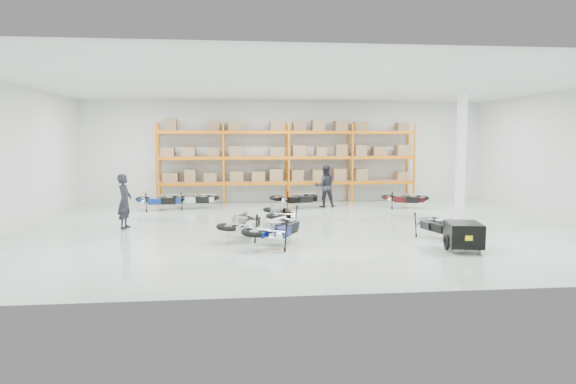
{
  "coord_description": "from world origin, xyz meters",
  "views": [
    {
      "loc": [
        -2.4,
        -15.98,
        2.85
      ],
      "look_at": [
        -0.62,
        0.6,
        1.1
      ],
      "focal_mm": 32.0,
      "sensor_mm": 36.0,
      "label": 1
    }
  ],
  "objects": [
    {
      "name": "moto_touring_right",
      "position": [
        3.39,
        -2.14,
        0.5
      ],
      "size": [
        1.12,
        1.78,
        1.07
      ],
      "primitive_type": null,
      "rotation": [
        0.0,
        -0.09,
        0.2
      ],
      "color": "black",
      "rests_on": "ground"
    },
    {
      "name": "person_back",
      "position": [
        1.38,
        4.86,
        0.88
      ],
      "size": [
        0.85,
        0.66,
        1.75
      ],
      "primitive_type": "imported",
      "rotation": [
        0.0,
        0.0,
        3.14
      ],
      "color": "black",
      "rests_on": "ground"
    },
    {
      "name": "moto_back_b",
      "position": [
        -3.94,
        5.0,
        0.51
      ],
      "size": [
        1.73,
        0.98,
        1.07
      ],
      "primitive_type": null,
      "rotation": [
        0.0,
        -0.09,
        1.47
      ],
      "color": "silver",
      "rests_on": "ground"
    },
    {
      "name": "pallet_rack",
      "position": [
        -0.0,
        6.45,
        2.26
      ],
      "size": [
        11.28,
        0.98,
        3.62
      ],
      "color": "orange",
      "rests_on": "ground"
    },
    {
      "name": "moto_black_far_left",
      "position": [
        -0.9,
        0.43,
        0.52
      ],
      "size": [
        0.86,
        1.72,
        1.11
      ],
      "primitive_type": null,
      "rotation": [
        0.0,
        -0.09,
        3.15
      ],
      "color": "black",
      "rests_on": "ground"
    },
    {
      "name": "moto_blue_centre",
      "position": [
        -1.29,
        -2.65,
        0.59
      ],
      "size": [
        1.79,
        2.15,
        1.25
      ],
      "primitive_type": null,
      "rotation": [
        0.0,
        -0.09,
        2.62
      ],
      "color": "#07104A",
      "rests_on": "ground"
    },
    {
      "name": "moto_silver_left",
      "position": [
        -2.13,
        -1.56,
        0.56
      ],
      "size": [
        1.4,
        2.01,
        1.18
      ],
      "primitive_type": null,
      "rotation": [
        0.0,
        -0.09,
        2.85
      ],
      "color": "#B5B9BC",
      "rests_on": "ground"
    },
    {
      "name": "person_left",
      "position": [
        -5.82,
        0.58,
        0.86
      ],
      "size": [
        0.49,
        0.68,
        1.73
      ],
      "primitive_type": "imported",
      "rotation": [
        0.0,
        0.0,
        1.45
      ],
      "color": "black",
      "rests_on": "ground"
    },
    {
      "name": "moto_back_a",
      "position": [
        -5.27,
        4.63,
        0.53
      ],
      "size": [
        1.72,
        0.86,
        1.12
      ],
      "primitive_type": null,
      "rotation": [
        0.0,
        -0.09,
        1.57
      ],
      "color": "navy",
      "rests_on": "ground"
    },
    {
      "name": "moto_back_c",
      "position": [
        0.11,
        4.48,
        0.54
      ],
      "size": [
        1.9,
        1.2,
        1.14
      ],
      "primitive_type": null,
      "rotation": [
        0.0,
        -0.09,
        1.77
      ],
      "color": "black",
      "rests_on": "ground"
    },
    {
      "name": "trailer",
      "position": [
        3.39,
        -3.74,
        0.42
      ],
      "size": [
        0.99,
        1.77,
        0.72
      ],
      "rotation": [
        0.0,
        0.0,
        -0.19
      ],
      "color": "black",
      "rests_on": "ground"
    },
    {
      "name": "room",
      "position": [
        0.0,
        0.0,
        2.25
      ],
      "size": [
        18.0,
        18.0,
        18.0
      ],
      "color": "silver",
      "rests_on": "ground"
    },
    {
      "name": "moto_back_d",
      "position": [
        4.58,
        4.21,
        0.51
      ],
      "size": [
        1.84,
        1.4,
        1.07
      ],
      "primitive_type": null,
      "rotation": [
        0.0,
        -0.09,
        1.17
      ],
      "color": "#3B0B0E",
      "rests_on": "ground"
    },
    {
      "name": "structural_column",
      "position": [
        5.2,
        0.5,
        2.25
      ],
      "size": [
        0.25,
        0.25,
        4.5
      ],
      "primitive_type": "cube",
      "color": "white",
      "rests_on": "ground"
    }
  ]
}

